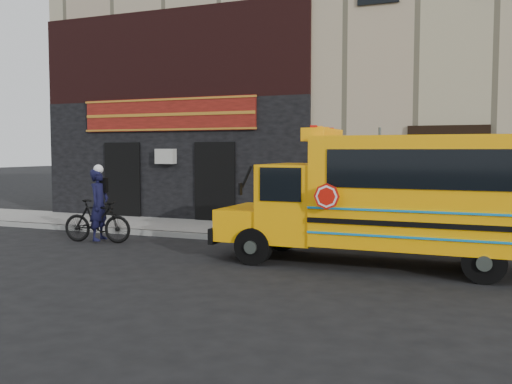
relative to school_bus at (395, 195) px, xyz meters
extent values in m
plane|color=black|center=(-3.28, -0.80, -1.51)|extent=(120.00, 120.00, 0.00)
cube|color=gray|center=(-3.28, 1.80, -1.43)|extent=(40.00, 0.20, 0.15)
cube|color=slate|center=(-3.28, 3.30, -1.43)|extent=(40.00, 3.00, 0.15)
cube|color=tan|center=(-3.28, 9.70, 4.64)|extent=(20.00, 10.00, 12.00)
cube|color=black|center=(-8.28, 4.75, 0.64)|extent=(10.00, 0.30, 4.00)
cube|color=black|center=(-8.28, 4.75, 4.14)|extent=(10.00, 0.28, 3.00)
cube|color=#50120B|center=(-8.28, 4.58, 2.14)|extent=(6.50, 0.12, 1.10)
cube|color=black|center=(-10.08, 4.60, -0.11)|extent=(1.30, 0.10, 2.50)
cube|color=black|center=(-6.48, 4.60, -0.11)|extent=(1.30, 0.10, 2.50)
cylinder|color=black|center=(-2.83, -0.95, -1.11)|extent=(0.80, 0.28, 0.80)
cylinder|color=black|center=(-2.83, 0.95, -1.11)|extent=(0.80, 0.28, 0.80)
cylinder|color=black|center=(1.77, -0.94, -1.11)|extent=(0.80, 0.28, 0.80)
cylinder|color=black|center=(1.77, 0.96, -1.11)|extent=(0.80, 0.28, 0.80)
cube|color=#FFA405|center=(-3.28, 0.00, -0.71)|extent=(1.00, 2.00, 0.70)
cube|color=black|center=(-3.83, 0.00, -0.96)|extent=(0.13, 2.05, 0.35)
cube|color=#FFA405|center=(-2.18, 0.00, -0.21)|extent=(1.21, 2.10, 1.70)
cube|color=black|center=(-2.75, 0.00, 0.19)|extent=(0.06, 1.80, 0.90)
cube|color=#FFA405|center=(0.67, 0.01, 0.11)|extent=(4.51, 2.21, 2.25)
cube|color=black|center=(0.77, -1.10, 0.59)|extent=(3.90, 0.05, 0.75)
cube|color=#FFA405|center=(-1.58, 0.00, 1.27)|extent=(0.50, 1.60, 0.28)
cylinder|color=red|center=(-1.13, -1.30, 0.04)|extent=(0.52, 0.03, 0.52)
cylinder|color=#454E47|center=(-0.77, 2.39, 0.00)|extent=(0.07, 0.07, 3.03)
cube|color=red|center=(-0.77, 2.31, 0.95)|extent=(0.03, 0.27, 0.38)
cube|color=white|center=(-0.77, 2.31, 0.48)|extent=(0.03, 0.27, 0.33)
imported|color=black|center=(-7.81, 0.20, -0.93)|extent=(1.97, 0.84, 1.15)
imported|color=black|center=(-7.81, 0.29, -0.55)|extent=(0.56, 0.76, 1.92)
camera|label=1|loc=(1.81, -12.12, 0.94)|focal=40.00mm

